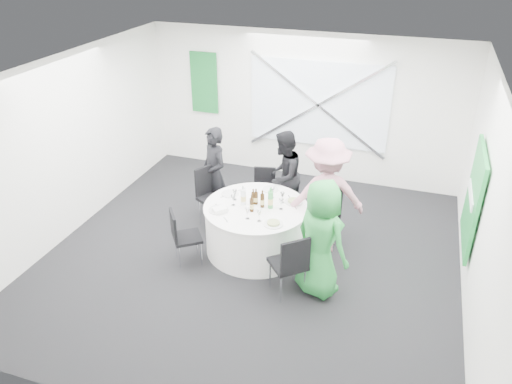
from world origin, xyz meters
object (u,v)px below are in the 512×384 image
(person_woman_pink, at_px, (326,196))
(chair_front_left, at_px, (182,234))
(chair_back_right, at_px, (327,208))
(green_water_bottle, at_px, (271,200))
(chair_back, at_px, (264,188))
(person_woman_green, at_px, (321,239))
(banquet_table, at_px, (256,228))
(chair_front_right, at_px, (291,262))
(clear_water_bottle, at_px, (243,197))
(chair_back_left, at_px, (211,191))
(person_man_back_left, at_px, (214,174))
(person_man_back, at_px, (283,176))

(person_woman_pink, bearing_deg, chair_front_left, 7.93)
(chair_back_right, relative_size, green_water_bottle, 3.03)
(chair_back, height_order, person_woman_green, person_woman_green)
(banquet_table, xyz_separation_m, green_water_bottle, (0.22, 0.03, 0.51))
(chair_front_left, xyz_separation_m, green_water_bottle, (1.12, 0.69, 0.39))
(chair_back_right, relative_size, chair_front_right, 1.05)
(green_water_bottle, bearing_deg, chair_front_right, -58.49)
(chair_back, height_order, chair_front_right, chair_front_right)
(person_woman_green, xyz_separation_m, clear_water_bottle, (-1.31, 0.66, 0.05))
(person_woman_green, bearing_deg, chair_front_left, 31.03)
(chair_front_right, xyz_separation_m, person_woman_green, (0.33, 0.24, 0.27))
(chair_back_right, distance_m, chair_front_left, 2.26)
(chair_back_right, distance_m, person_woman_pink, 0.39)
(chair_back_left, relative_size, person_man_back_left, 0.63)
(person_woman_pink, bearing_deg, chair_back_right, -110.98)
(chair_back_left, distance_m, person_man_back_left, 0.32)
(green_water_bottle, relative_size, clear_water_bottle, 1.07)
(banquet_table, bearing_deg, person_man_back_left, 142.49)
(chair_front_right, relative_size, person_woman_pink, 0.53)
(green_water_bottle, bearing_deg, person_woman_pink, 25.03)
(person_man_back, distance_m, person_woman_green, 2.01)
(chair_back_left, distance_m, person_woman_pink, 1.94)
(chair_back, distance_m, chair_front_right, 2.22)
(banquet_table, relative_size, chair_back, 1.87)
(chair_front_left, xyz_separation_m, person_woman_green, (2.02, 0.01, 0.33))
(green_water_bottle, bearing_deg, person_man_back, 95.40)
(chair_back_left, xyz_separation_m, person_man_back_left, (-0.04, 0.25, 0.21))
(person_man_back_left, bearing_deg, person_woman_pink, 26.35)
(banquet_table, bearing_deg, chair_back_left, 151.57)
(chair_back_right, bearing_deg, chair_front_left, -87.68)
(chair_back, relative_size, person_man_back_left, 0.52)
(person_man_back_left, height_order, green_water_bottle, person_man_back_left)
(banquet_table, relative_size, person_man_back_left, 0.98)
(chair_back_left, distance_m, chair_back_right, 1.91)
(chair_back, relative_size, clear_water_bottle, 2.70)
(banquet_table, distance_m, person_woman_pink, 1.16)
(banquet_table, relative_size, chair_back_left, 1.56)
(chair_front_left, bearing_deg, green_water_bottle, -94.67)
(chair_front_right, relative_size, person_woman_green, 0.57)
(chair_back_left, xyz_separation_m, person_woman_green, (2.06, -1.17, 0.24))
(chair_back_left, relative_size, chair_back_right, 1.00)
(chair_back, relative_size, green_water_bottle, 2.53)
(chair_front_right, xyz_separation_m, clear_water_bottle, (-0.98, 0.90, 0.32))
(person_woman_green, bearing_deg, person_man_back, -29.55)
(chair_back, bearing_deg, chair_back_right, -33.65)
(chair_back, xyz_separation_m, chair_back_right, (1.18, -0.48, 0.10))
(chair_back, bearing_deg, chair_front_right, -74.56)
(person_woman_green, distance_m, clear_water_bottle, 1.47)
(person_man_back, bearing_deg, banquet_table, 0.00)
(chair_back, distance_m, chair_back_right, 1.28)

